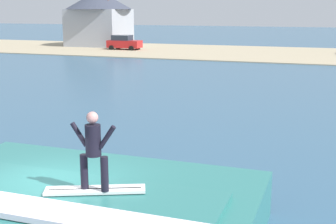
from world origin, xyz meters
The scene contains 6 objects.
wave_crest centered at (0.71, 0.08, 0.60)m, with size 7.84×4.78×1.27m.
surfboard centered at (1.33, -0.34, 1.31)m, with size 2.08×1.21×0.06m.
surfer centered at (1.35, -0.39, 2.25)m, with size 1.02×0.32×1.66m.
shoreline_bank centered at (0.00, 45.31, 0.05)m, with size 120.00×19.07×0.09m.
car_near_shore centered at (-18.56, 44.17, 0.95)m, with size 4.11×2.16×1.86m.
house_with_chimney centered at (-24.37, 48.90, 4.15)m, with size 8.97×8.97×7.62m.
Camera 1 is at (5.79, -8.39, 5.00)m, focal length 49.53 mm.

